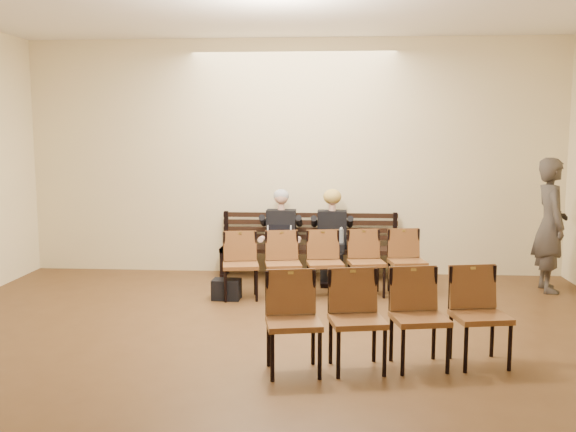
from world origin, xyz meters
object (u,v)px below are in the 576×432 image
object	(u,v)px
bag	(227,289)
passerby	(551,215)
seated_man	(281,236)
seated_woman	(332,239)
laptop	(278,242)
chair_row_back	(389,320)
bench	(309,262)
chair_row_front	(325,264)
water_bottle	(341,244)

from	to	relation	value
bag	passerby	size ratio (longest dim) A/B	0.17
seated_man	seated_woman	distance (m)	0.74
seated_man	laptop	distance (m)	0.20
passerby	chair_row_back	world-z (taller)	passerby
chair_row_back	passerby	bearing A→B (deg)	41.13
seated_man	chair_row_back	bearing A→B (deg)	-70.18
bench	chair_row_front	size ratio (longest dim) A/B	0.99
seated_man	seated_woman	xyz separation A→B (m)	(0.74, 0.00, -0.03)
bag	chair_row_front	xyz separation A→B (m)	(1.25, 0.25, 0.30)
seated_woman	passerby	bearing A→B (deg)	-8.78
laptop	passerby	size ratio (longest dim) A/B	0.17
chair_row_back	seated_man	bearing A→B (deg)	99.01
bench	laptop	bearing A→B (deg)	-144.10
seated_woman	bag	world-z (taller)	seated_woman
bench	passerby	xyz separation A→B (m)	(3.24, -0.57, 0.81)
water_bottle	passerby	world-z (taller)	passerby
seated_man	water_bottle	xyz separation A→B (m)	(0.87, -0.21, -0.07)
bench	chair_row_back	size ratio (longest dim) A/B	1.18
passerby	chair_row_front	xyz separation A→B (m)	(-3.00, -0.51, -0.60)
chair_row_back	laptop	bearing A→B (deg)	100.30
seated_man	passerby	xyz separation A→B (m)	(3.65, -0.45, 0.40)
seated_woman	chair_row_back	size ratio (longest dim) A/B	0.55
bench	water_bottle	xyz separation A→B (m)	(0.46, -0.33, 0.34)
seated_woman	bag	bearing A→B (deg)	-138.01
seated_man	bag	size ratio (longest dim) A/B	3.57
seated_woman	laptop	xyz separation A→B (m)	(-0.76, -0.19, -0.03)
seated_man	passerby	size ratio (longest dim) A/B	0.61
chair_row_front	chair_row_back	bearing A→B (deg)	-86.39
chair_row_front	chair_row_back	size ratio (longest dim) A/B	1.20
water_bottle	seated_man	bearing A→B (deg)	166.41
seated_man	water_bottle	bearing A→B (deg)	-13.59
chair_row_front	bag	bearing A→B (deg)	-178.67
laptop	chair_row_back	xyz separation A→B (m)	(1.28, -3.31, -0.13)
bag	bench	bearing A→B (deg)	52.76
bag	chair_row_back	world-z (taller)	chair_row_back
seated_woman	chair_row_back	xyz separation A→B (m)	(0.52, -3.50, -0.15)
seated_man	laptop	world-z (taller)	seated_man
water_bottle	passerby	distance (m)	2.83
chair_row_front	bench	bearing A→B (deg)	93.08
bench	seated_woman	distance (m)	0.52
laptop	chair_row_back	world-z (taller)	chair_row_back
bench	laptop	size ratio (longest dim) A/B	7.43
seated_woman	passerby	world-z (taller)	passerby
chair_row_back	seated_woman	bearing A→B (deg)	87.64
seated_woman	passerby	xyz separation A→B (m)	(2.91, -0.45, 0.43)
passerby	water_bottle	bearing A→B (deg)	86.64
seated_woman	laptop	bearing A→B (deg)	-165.98
chair_row_front	laptop	bearing A→B (deg)	121.42
water_bottle	chair_row_back	distance (m)	3.32
chair_row_front	seated_woman	bearing A→B (deg)	75.15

